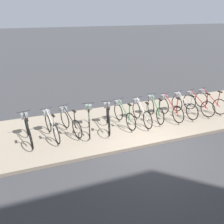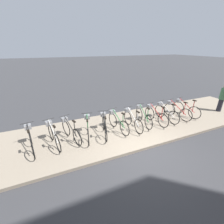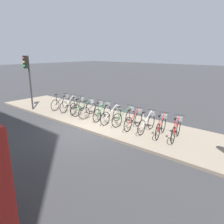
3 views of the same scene
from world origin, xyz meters
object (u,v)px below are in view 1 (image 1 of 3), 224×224
(parked_bicycle_7, at_px, (154,108))
(parked_bicycle_11, at_px, (209,100))
(parked_bicycle_10, at_px, (197,103))
(parked_bicycle_1, at_px, (51,125))
(parked_bicycle_8, at_px, (169,107))
(parked_bicycle_3, at_px, (89,119))
(parked_bicycle_6, at_px, (141,112))
(parked_bicycle_4, at_px, (108,117))
(parked_bicycle_9, at_px, (183,105))
(parked_bicycle_5, at_px, (123,114))
(parked_bicycle_2, at_px, (69,121))
(parked_bicycle_0, at_px, (28,129))

(parked_bicycle_7, xyz_separation_m, parked_bicycle_11, (2.78, -0.05, 0.00))
(parked_bicycle_10, distance_m, parked_bicycle_11, 0.69)
(parked_bicycle_1, xyz_separation_m, parked_bicycle_8, (4.93, -0.03, 0.00))
(parked_bicycle_3, height_order, parked_bicycle_6, same)
(parked_bicycle_10, bearing_deg, parked_bicycle_11, 3.30)
(parked_bicycle_4, distance_m, parked_bicycle_9, 3.49)
(parked_bicycle_5, bearing_deg, parked_bicycle_4, -172.48)
(parked_bicycle_2, height_order, parked_bicycle_10, same)
(parked_bicycle_7, height_order, parked_bicycle_9, same)
(parked_bicycle_10, bearing_deg, parked_bicycle_5, 179.50)
(parked_bicycle_3, height_order, parked_bicycle_11, same)
(parked_bicycle_3, relative_size, parked_bicycle_11, 1.00)
(parked_bicycle_2, distance_m, parked_bicycle_3, 0.74)
(parked_bicycle_7, height_order, parked_bicycle_11, same)
(parked_bicycle_1, xyz_separation_m, parked_bicycle_2, (0.68, 0.11, 0.00))
(parked_bicycle_0, xyz_separation_m, parked_bicycle_8, (5.72, -0.01, 0.00))
(parked_bicycle_3, bearing_deg, parked_bicycle_11, 0.52)
(parked_bicycle_6, distance_m, parked_bicycle_7, 0.73)
(parked_bicycle_5, bearing_deg, parked_bicycle_7, 2.49)
(parked_bicycle_3, xyz_separation_m, parked_bicycle_6, (2.15, -0.05, 0.00))
(parked_bicycle_5, xyz_separation_m, parked_bicycle_6, (0.74, -0.09, 0.00))
(parked_bicycle_5, relative_size, parked_bicycle_7, 0.99)
(parked_bicycle_0, distance_m, parked_bicycle_11, 7.84)
(parked_bicycle_6, bearing_deg, parked_bicycle_9, 2.03)
(parked_bicycle_0, relative_size, parked_bicycle_9, 0.99)
(parked_bicycle_2, xyz_separation_m, parked_bicycle_10, (5.68, -0.11, 0.00))
(parked_bicycle_10, bearing_deg, parked_bicycle_4, -179.21)
(parked_bicycle_0, xyz_separation_m, parked_bicycle_7, (5.07, 0.11, 0.00))
(parked_bicycle_3, bearing_deg, parked_bicycle_8, -0.27)
(parked_bicycle_11, bearing_deg, parked_bicycle_3, -179.48)
(parked_bicycle_0, relative_size, parked_bicycle_3, 1.01)
(parked_bicycle_8, bearing_deg, parked_bicycle_11, 1.82)
(parked_bicycle_7, bearing_deg, parked_bicycle_0, -178.77)
(parked_bicycle_2, xyz_separation_m, parked_bicycle_8, (4.24, -0.14, 0.00))
(parked_bicycle_3, height_order, parked_bicycle_10, same)
(parked_bicycle_9, bearing_deg, parked_bicycle_1, -179.90)
(parked_bicycle_0, bearing_deg, parked_bicycle_6, -0.59)
(parked_bicycle_2, bearing_deg, parked_bicycle_11, -0.65)
(parked_bicycle_5, distance_m, parked_bicycle_10, 3.54)
(parked_bicycle_4, height_order, parked_bicycle_10, same)
(parked_bicycle_7, bearing_deg, parked_bicycle_1, -178.80)
(parked_bicycle_11, bearing_deg, parked_bicycle_1, -179.71)
(parked_bicycle_4, distance_m, parked_bicycle_11, 4.90)
(parked_bicycle_5, xyz_separation_m, parked_bicycle_9, (2.81, -0.02, 0.00))
(parked_bicycle_3, relative_size, parked_bicycle_9, 0.98)
(parked_bicycle_11, bearing_deg, parked_bicycle_10, -176.70)
(parked_bicycle_7, relative_size, parked_bicycle_11, 1.02)
(parked_bicycle_7, bearing_deg, parked_bicycle_5, -177.51)
(parked_bicycle_1, height_order, parked_bicycle_3, same)
(parked_bicycle_8, height_order, parked_bicycle_10, same)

